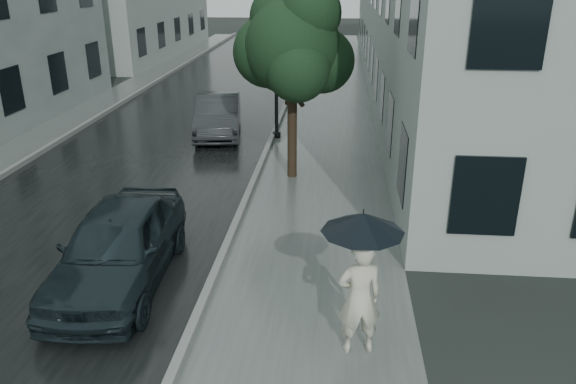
# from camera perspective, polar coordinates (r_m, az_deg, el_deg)

# --- Properties ---
(ground) EXTENTS (120.00, 120.00, 0.00)m
(ground) POSITION_cam_1_polar(r_m,az_deg,el_deg) (9.74, 0.69, -11.83)
(ground) COLOR black
(ground) RESTS_ON ground
(sidewalk) EXTENTS (3.50, 60.00, 0.01)m
(sidewalk) POSITION_cam_1_polar(r_m,az_deg,el_deg) (20.80, 4.04, 6.72)
(sidewalk) COLOR slate
(sidewalk) RESTS_ON ground
(kerb_near) EXTENTS (0.15, 60.00, 0.15)m
(kerb_near) POSITION_cam_1_polar(r_m,az_deg,el_deg) (20.90, -1.00, 7.04)
(kerb_near) COLOR slate
(kerb_near) RESTS_ON ground
(asphalt_road) EXTENTS (6.85, 60.00, 0.00)m
(asphalt_road) POSITION_cam_1_polar(r_m,az_deg,el_deg) (21.57, -10.36, 6.96)
(asphalt_road) COLOR black
(asphalt_road) RESTS_ON ground
(kerb_far) EXTENTS (0.15, 60.00, 0.15)m
(kerb_far) POSITION_cam_1_polar(r_m,az_deg,el_deg) (22.73, -18.98, 7.07)
(kerb_far) COLOR slate
(kerb_far) RESTS_ON ground
(sidewalk_far) EXTENTS (1.70, 60.00, 0.01)m
(sidewalk_far) POSITION_cam_1_polar(r_m,az_deg,el_deg) (23.13, -21.07, 6.86)
(sidewalk_far) COLOR #4C5451
(sidewalk_far) RESTS_ON ground
(pedestrian) EXTENTS (0.75, 0.58, 1.82)m
(pedestrian) POSITION_cam_1_polar(r_m,az_deg,el_deg) (8.39, 7.25, -10.63)
(pedestrian) COLOR beige
(pedestrian) RESTS_ON sidewalk
(umbrella) EXTENTS (1.45, 1.45, 1.40)m
(umbrella) POSITION_cam_1_polar(r_m,az_deg,el_deg) (7.78, 7.62, -3.10)
(umbrella) COLOR black
(umbrella) RESTS_ON ground
(street_tree) EXTENTS (3.22, 2.93, 5.13)m
(street_tree) POSITION_cam_1_polar(r_m,az_deg,el_deg) (14.90, 0.48, 14.70)
(street_tree) COLOR #332619
(street_tree) RESTS_ON ground
(lamp_post) EXTENTS (0.84, 0.41, 4.68)m
(lamp_post) POSITION_cam_1_polar(r_m,az_deg,el_deg) (18.80, -1.70, 13.52)
(lamp_post) COLOR black
(lamp_post) RESTS_ON ground
(car_near) EXTENTS (1.92, 4.40, 1.48)m
(car_near) POSITION_cam_1_polar(r_m,az_deg,el_deg) (10.59, -16.84, -5.26)
(car_near) COLOR black
(car_near) RESTS_ON ground
(car_far) EXTENTS (2.04, 4.29, 1.36)m
(car_far) POSITION_cam_1_polar(r_m,az_deg,el_deg) (19.68, -7.10, 7.78)
(car_far) COLOR #272B2D
(car_far) RESTS_ON ground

